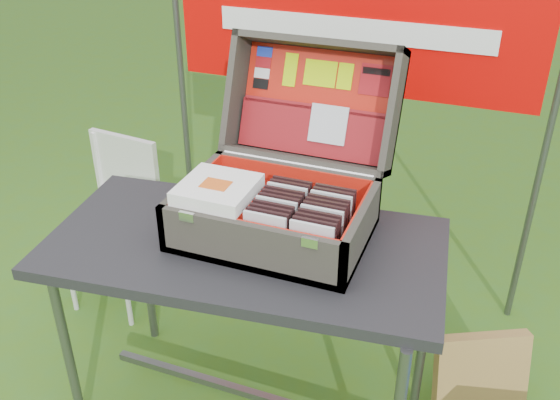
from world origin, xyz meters
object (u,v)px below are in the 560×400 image
at_px(table, 248,336).
at_px(cardboard_box, 480,379).
at_px(chair, 111,229).
at_px(suitcase, 280,155).

relative_size(table, cardboard_box, 3.48).
xyz_separation_m(chair, cardboard_box, (1.73, -0.12, -0.22)).
height_order(chair, cardboard_box, chair).
bearing_deg(chair, table, -20.74).
bearing_deg(cardboard_box, suitcase, 167.33).
bearing_deg(suitcase, chair, 162.05).
bearing_deg(cardboard_box, table, 174.59).
distance_m(suitcase, chair, 1.24).
height_order(suitcase, chair, suitcase).
distance_m(table, suitcase, 0.70).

